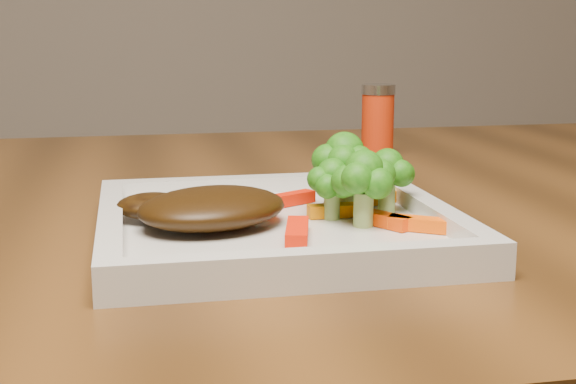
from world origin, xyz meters
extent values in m
cube|color=silver|center=(-0.28, -0.36, 0.76)|extent=(0.27, 0.27, 0.01)
ellipsoid|color=#321D07|center=(-0.33, -0.35, 0.78)|extent=(0.14, 0.13, 0.03)
cube|color=#FD5404|center=(-0.17, -0.40, 0.77)|extent=(0.05, 0.04, 0.01)
cube|color=red|center=(-0.27, -0.40, 0.77)|extent=(0.03, 0.06, 0.01)
cube|color=#CB6303|center=(-0.17, -0.30, 0.77)|extent=(0.05, 0.03, 0.01)
cube|color=red|center=(-0.25, -0.29, 0.77)|extent=(0.05, 0.03, 0.01)
cube|color=#F84204|center=(-0.20, -0.38, 0.77)|extent=(0.04, 0.05, 0.01)
cube|color=orange|center=(-0.22, -0.34, 0.77)|extent=(0.05, 0.01, 0.01)
cylinder|color=red|center=(-0.08, -0.01, 0.80)|extent=(0.04, 0.04, 0.09)
camera|label=1|loc=(-0.39, -0.95, 0.92)|focal=50.00mm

